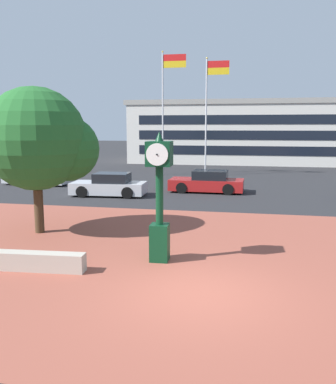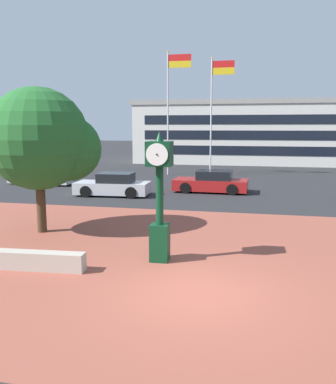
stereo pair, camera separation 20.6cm
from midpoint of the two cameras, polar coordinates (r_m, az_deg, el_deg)
name	(u,v)px [view 2 (the right image)]	position (r m, az deg, el deg)	size (l,w,h in m)	color
ground_plane	(196,293)	(9.90, 4.45, -13.76)	(200.00, 200.00, 0.00)	#262628
plaza_brick_paving	(209,258)	(12.36, 6.18, -9.05)	(44.00, 13.30, 0.01)	brown
planter_wall	(27,260)	(11.90, -18.42, -8.96)	(3.20, 0.40, 0.50)	#ADA393
street_clock	(160,194)	(11.61, -0.66, -0.34)	(0.71, 0.80, 3.70)	#0C381E
plaza_tree	(45,141)	(15.44, -16.34, 6.77)	(3.93, 3.66, 5.23)	#42301E
car_street_near	(113,185)	(23.24, -7.32, 0.90)	(4.19, 2.01, 1.28)	#B7BABF
car_street_far	(211,182)	(24.44, 6.28, 1.32)	(4.36, 2.02, 1.28)	maroon
car_street_distant	(44,176)	(28.91, -16.59, 2.19)	(4.47, 2.10, 1.28)	#B7BABF
flagpole_primary	(171,102)	(33.02, 0.54, 12.40)	(1.90, 0.14, 9.60)	silver
flagpole_secondary	(214,106)	(32.47, 6.57, 11.77)	(1.77, 0.14, 9.02)	silver
civic_building	(265,132)	(46.27, 13.37, 8.10)	(27.33, 10.43, 6.52)	beige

